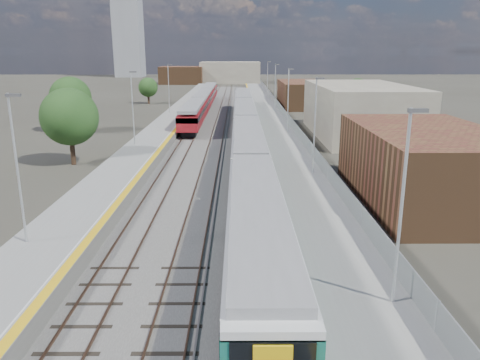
{
  "coord_description": "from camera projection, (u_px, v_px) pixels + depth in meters",
  "views": [
    {
      "loc": [
        0.6,
        -14.22,
        10.39
      ],
      "look_at": [
        0.74,
        15.53,
        2.2
      ],
      "focal_mm": 35.0,
      "sensor_mm": 36.0,
      "label": 1
    }
  ],
  "objects": [
    {
      "name": "tree_b",
      "position": [
        70.0,
        97.0,
        61.54
      ],
      "size": [
        5.36,
        5.36,
        7.26
      ],
      "color": "#382619",
      "rests_on": "ground"
    },
    {
      "name": "platform_right",
      "position": [
        270.0,
        123.0,
        66.95
      ],
      "size": [
        4.7,
        155.0,
        8.52
      ],
      "color": "slate",
      "rests_on": "ground"
    },
    {
      "name": "tree_a",
      "position": [
        69.0,
        117.0,
        43.35
      ],
      "size": [
        5.32,
        5.32,
        7.21
      ],
      "color": "#382619",
      "rests_on": "ground"
    },
    {
      "name": "platform_left",
      "position": [
        171.0,
        123.0,
        66.89
      ],
      "size": [
        4.3,
        155.0,
        8.52
      ],
      "color": "slate",
      "rests_on": "ground"
    },
    {
      "name": "tree_d",
      "position": [
        357.0,
        93.0,
        76.34
      ],
      "size": [
        4.58,
        4.58,
        6.2
      ],
      "color": "#382619",
      "rests_on": "ground"
    },
    {
      "name": "green_train",
      "position": [
        246.0,
        130.0,
        50.59
      ],
      "size": [
        2.85,
        79.34,
        3.14
      ],
      "color": "black",
      "rests_on": "ground"
    },
    {
      "name": "ground",
      "position": [
        234.0,
        129.0,
        64.67
      ],
      "size": [
        320.0,
        320.0,
        0.0
      ],
      "primitive_type": "plane",
      "color": "#47443A",
      "rests_on": "ground"
    },
    {
      "name": "red_train",
      "position": [
        203.0,
        101.0,
        82.15
      ],
      "size": [
        2.69,
        54.67,
        3.4
      ],
      "color": "black",
      "rests_on": "ground"
    },
    {
      "name": "ballast_bed",
      "position": [
        218.0,
        126.0,
        67.06
      ],
      "size": [
        10.5,
        155.0,
        0.06
      ],
      "primitive_type": "cube",
      "color": "#565451",
      "rests_on": "ground"
    },
    {
      "name": "tree_c",
      "position": [
        148.0,
        87.0,
        95.45
      ],
      "size": [
        3.91,
        3.91,
        5.3
      ],
      "color": "#382619",
      "rests_on": "ground"
    },
    {
      "name": "buildings",
      "position": [
        178.0,
        50.0,
        147.17
      ],
      "size": [
        72.0,
        185.5,
        40.0
      ],
      "color": "brown",
      "rests_on": "ground"
    },
    {
      "name": "tracks",
      "position": [
        223.0,
        124.0,
        68.66
      ],
      "size": [
        8.96,
        160.0,
        0.17
      ],
      "color": "#4C3323",
      "rests_on": "ground"
    }
  ]
}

